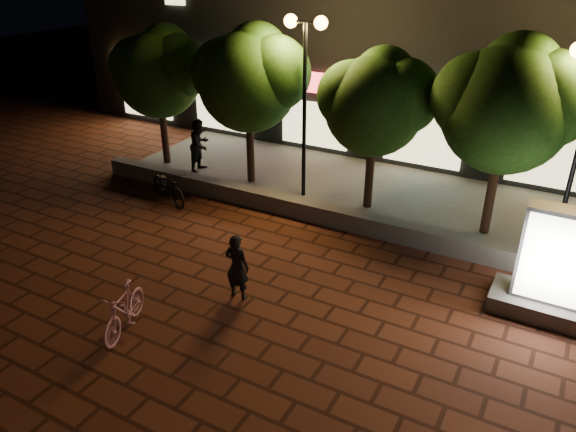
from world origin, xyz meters
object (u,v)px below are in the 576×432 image
Objects in this scene: street_lamp_left at (305,63)px; tree_right at (511,101)px; ad_kiosk at (555,274)px; pedestrian at (200,145)px; rider at (237,267)px; tree_left at (251,75)px; tree_far_left at (160,69)px; tree_mid at (378,99)px; scooter_pink at (124,310)px; scooter_parked at (169,186)px.

tree_right is at bearing 2.81° from street_lamp_left.
pedestrian is at bearing 164.99° from ad_kiosk.
street_lamp_left is 6.38m from rider.
street_lamp_left reaches higher than tree_left.
tree_far_left is 0.91× the size of tree_right.
tree_left is at bearing -63.29° from rider.
tree_mid is 6.31m from ad_kiosk.
tree_far_left is 9.72m from scooter_pink.
ad_kiosk reaches higher than rider.
pedestrian is (-6.04, -0.07, -2.25)m from tree_mid.
rider is (6.64, -5.61, -2.53)m from tree_far_left.
tree_far_left reaches higher than pedestrian.
scooter_pink is (-0.12, -7.37, -3.54)m from street_lamp_left.
scooter_pink is at bearing -125.64° from tree_right.
scooter_parked is (-4.56, 3.15, -0.27)m from rider.
tree_far_left is at bearing 177.24° from street_lamp_left.
tree_left is 4.10m from scooter_parked.
ad_kiosk is 11.48m from pedestrian.
scooter_parked is at bearing -49.81° from tree_far_left.
street_lamp_left is 2.16× the size of ad_kiosk.
tree_far_left is 2.45× the size of scooter_parked.
ad_kiosk is at bearing -31.04° from tree_mid.
tree_right is 2.68× the size of scooter_parked.
ad_kiosk is at bearing -107.72° from pedestrian.
tree_far_left is at bearing 84.67° from pedestrian.
scooter_pink is 6.11m from scooter_parked.
street_lamp_left reaches higher than tree_mid.
tree_right is at bearing 0.00° from tree_mid.
tree_left is at bearing 0.00° from tree_far_left.
street_lamp_left is at bearing 71.93° from scooter_pink.
scooter_pink is at bearing -155.64° from pedestrian.
tree_left is 6.96m from rider.
pedestrian is (1.46, -0.07, -2.33)m from tree_far_left.
street_lamp_left is at bearing -95.53° from pedestrian.
street_lamp_left reaches higher than tree_far_left.
tree_far_left is 13.12m from ad_kiosk.
rider is at bearing -60.82° from tree_left.
tree_left is at bearing -90.83° from pedestrian.
tree_right reaches higher than tree_far_left.
tree_right is (3.31, 0.00, 0.35)m from tree_mid.
tree_right is at bearing -129.07° from rider.
tree_right is (10.80, 0.00, 0.27)m from tree_far_left.
street_lamp_left reaches higher than ad_kiosk.
scooter_pink is 0.92× the size of pedestrian.
street_lamp_left is at bearing -177.19° from tree_right.
street_lamp_left reaches higher than scooter_parked.
street_lamp_left is 8.22m from ad_kiosk.
tree_far_left is 9.05m from rider.
street_lamp_left is 3.18× the size of scooter_pink.
tree_far_left is 3.02× the size of rider.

